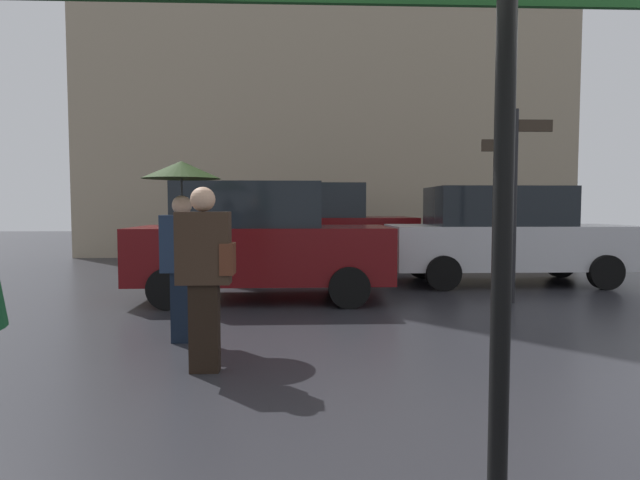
# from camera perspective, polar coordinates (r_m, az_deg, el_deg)

# --- Properties ---
(pedestrian_with_umbrella) EXTENTS (0.85, 0.85, 1.98)m
(pedestrian_with_umbrella) POSITION_cam_1_polar(r_m,az_deg,el_deg) (6.02, -14.42, 3.30)
(pedestrian_with_umbrella) COLOR black
(pedestrian_with_umbrella) RESTS_ON ground
(pedestrian_with_bag) EXTENTS (0.51, 0.24, 1.66)m
(pedestrian_with_bag) POSITION_cam_1_polar(r_m,az_deg,el_deg) (4.91, -12.05, -2.89)
(pedestrian_with_bag) COLOR black
(pedestrian_with_bag) RESTS_ON ground
(parked_car_left) EXTENTS (4.50, 2.06, 2.03)m
(parked_car_left) POSITION_cam_1_polar(r_m,az_deg,el_deg) (12.96, -0.33, 1.51)
(parked_car_left) COLOR #590C0F
(parked_car_left) RESTS_ON ground
(parked_car_right) EXTENTS (4.51, 1.85, 1.86)m
(parked_car_right) POSITION_cam_1_polar(r_m,az_deg,el_deg) (10.91, 18.93, 0.52)
(parked_car_right) COLOR silver
(parked_car_right) RESTS_ON ground
(parked_car_distant) EXTENTS (4.02, 1.91, 1.86)m
(parked_car_distant) POSITION_cam_1_polar(r_m,az_deg,el_deg) (8.65, -6.45, -0.06)
(parked_car_distant) COLOR #590C0F
(parked_car_distant) RESTS_ON ground
(street_signpost) EXTENTS (1.08, 0.08, 2.96)m
(street_signpost) POSITION_cam_1_polar(r_m,az_deg,el_deg) (8.75, 19.96, 5.38)
(street_signpost) COLOR black
(street_signpost) RESTS_ON ground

